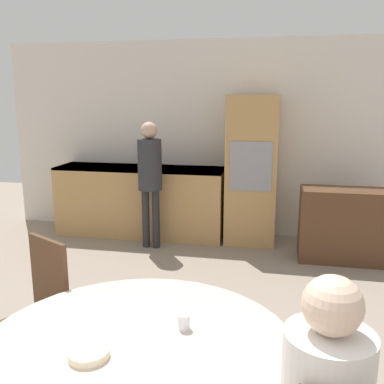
% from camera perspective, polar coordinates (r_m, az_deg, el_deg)
% --- Properties ---
extents(wall_back, '(6.15, 0.05, 2.60)m').
position_cam_1_polar(wall_back, '(5.84, 4.31, 7.02)').
color(wall_back, silver).
rests_on(wall_back, ground_plane).
extents(kitchen_counter, '(2.27, 0.60, 0.94)m').
position_cam_1_polar(kitchen_counter, '(5.88, -6.86, -1.08)').
color(kitchen_counter, tan).
rests_on(kitchen_counter, ground_plane).
extents(oven_unit, '(0.64, 0.59, 1.89)m').
position_cam_1_polar(oven_unit, '(5.52, 7.98, 2.89)').
color(oven_unit, tan).
rests_on(oven_unit, ground_plane).
extents(sideboard, '(1.05, 0.45, 0.84)m').
position_cam_1_polar(sideboard, '(5.21, 19.91, -4.21)').
color(sideboard, '#51331E').
rests_on(sideboard, ground_plane).
extents(dining_table, '(1.50, 1.50, 0.74)m').
position_cam_1_polar(dining_table, '(2.19, -7.29, -23.71)').
color(dining_table, '#51331E').
rests_on(dining_table, ground_plane).
extents(chair_far_left, '(0.54, 0.54, 0.99)m').
position_cam_1_polar(chair_far_left, '(2.96, -19.75, -14.37)').
color(chair_far_left, '#51331E').
rests_on(chair_far_left, ground_plane).
extents(person_standing, '(0.29, 0.29, 1.57)m').
position_cam_1_polar(person_standing, '(5.24, -5.64, 2.87)').
color(person_standing, '#262628').
rests_on(person_standing, ground_plane).
extents(cup, '(0.06, 0.06, 0.08)m').
position_cam_1_polar(cup, '(2.19, -1.10, -16.90)').
color(cup, silver).
rests_on(cup, dining_table).
extents(bowl_near, '(0.18, 0.18, 0.04)m').
position_cam_1_polar(bowl_near, '(2.04, -13.61, -20.22)').
color(bowl_near, beige).
rests_on(bowl_near, dining_table).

